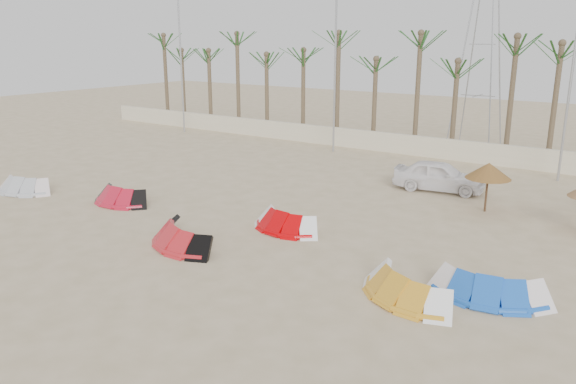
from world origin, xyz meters
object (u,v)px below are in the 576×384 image
Objects in this scene: kite_red_left at (125,194)px; kite_orange at (409,283)px; kite_blue at (492,283)px; parasol_left at (489,171)px; kite_red_mid at (188,233)px; kite_red_right at (289,219)px; car at (439,176)px; kite_grey at (28,184)px.

kite_orange is (14.83, -1.65, 0.00)m from kite_red_left.
kite_orange is 1.06× the size of kite_blue.
parasol_left is at bearing 93.52° from kite_orange.
kite_blue is at bearing 10.77° from kite_red_mid.
car is (2.83, 9.15, 0.35)m from kite_red_right.
kite_red_left is at bearing 173.66° from kite_orange.
kite_orange is at bearing -144.66° from kite_blue.
kite_red_mid is 13.23m from parasol_left.
car is at bearing 106.46° from kite_orange.
kite_grey is 0.88× the size of kite_orange.
kite_grey is 11.78m from kite_red_mid.
kite_red_left and kite_blue have the same top height.
parasol_left is (19.72, 9.74, 1.44)m from kite_grey.
parasol_left reaches higher than kite_red_mid.
kite_red_left is 16.85m from kite_blue.
parasol_left reaches higher than kite_blue.
parasol_left is (-0.61, 9.89, 1.44)m from kite_orange.
kite_red_left is 0.80× the size of kite_red_mid.
kite_orange is 2.48m from kite_blue.
kite_red_left is at bearing 179.27° from kite_blue.
kite_red_mid is 13.64m from car.
parasol_left reaches higher than kite_orange.
kite_red_left is 0.98× the size of kite_red_right.
kite_blue is 0.80× the size of car.
kite_red_right is 8.56m from kite_blue.
kite_red_right is at bearing 169.79° from kite_blue.
kite_grey is at bearing -168.60° from kite_red_right.
kite_grey and kite_red_right have the same top height.
kite_red_left is at bearing 15.29° from kite_grey.
car is (11.26, 10.45, 0.35)m from kite_red_left.
parasol_left is at bearing 26.30° from kite_grey.
parasol_left is at bearing -136.17° from car.
kite_orange is 0.85× the size of car.
kite_red_mid is at bearing -127.24° from parasol_left.
kite_red_mid is at bearing -176.11° from kite_orange.
kite_red_right is (2.16, 3.53, -0.00)m from kite_red_mid.
parasol_left is 0.49× the size of car.
kite_red_mid is 1.23× the size of kite_red_right.
kite_orange is at bearing -86.48° from parasol_left.
kite_red_right is at bearing 153.34° from car.
car is (-2.97, 2.21, -1.09)m from parasol_left.
kite_grey is 1.05× the size of kite_red_left.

